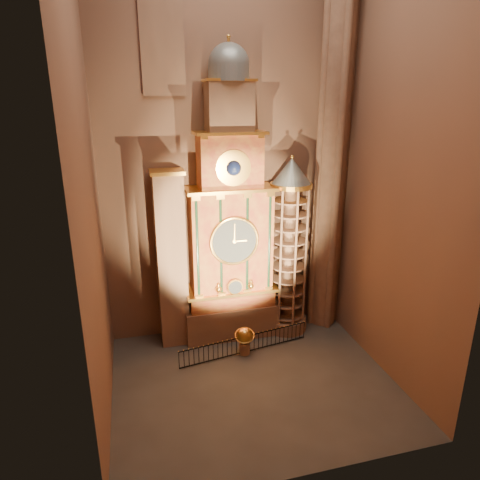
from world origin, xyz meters
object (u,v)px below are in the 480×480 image
object	(u,v)px
portrait_tower	(171,260)
celestial_globe	(244,338)
iron_railing	(245,344)
stair_turret	(289,249)
astronomical_clock	(230,230)

from	to	relation	value
portrait_tower	celestial_globe	distance (m)	6.02
celestial_globe	iron_railing	world-z (taller)	celestial_globe
stair_turret	celestial_globe	distance (m)	5.80
portrait_tower	astronomical_clock	bearing A→B (deg)	-0.29
astronomical_clock	iron_railing	size ratio (longest dim) A/B	2.18
stair_turret	iron_railing	size ratio (longest dim) A/B	1.41
astronomical_clock	stair_turret	size ratio (longest dim) A/B	1.55
astronomical_clock	stair_turret	distance (m)	3.78
stair_turret	astronomical_clock	bearing A→B (deg)	175.70
celestial_globe	iron_railing	distance (m)	0.41
iron_railing	portrait_tower	bearing A→B (deg)	147.07
portrait_tower	celestial_globe	world-z (taller)	portrait_tower
astronomical_clock	celestial_globe	bearing A→B (deg)	-84.78
celestial_globe	iron_railing	size ratio (longest dim) A/B	0.21
astronomical_clock	celestial_globe	world-z (taller)	astronomical_clock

